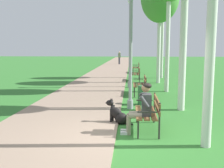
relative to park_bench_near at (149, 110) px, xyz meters
The scene contains 12 objects.
ground_plane 1.19m from the park_bench_near, 128.32° to the right, with size 120.00×120.00×0.00m, color #33752D.
paved_path 23.29m from the park_bench_near, 96.02° to the left, with size 3.26×60.00×0.04m, color gray.
park_bench_near is the anchor object (origin of this frame).
park_bench_mid 5.14m from the park_bench_near, 90.40° to the left, with size 0.55×1.50×0.85m.
park_bench_far 10.21m from the park_bench_near, 90.89° to the left, with size 0.55×1.50×0.85m.
park_bench_furthest 15.70m from the park_bench_near, 90.15° to the left, with size 0.55×1.50×0.85m.
person_seated_on_near_bench 0.42m from the park_bench_near, 122.08° to the right, with size 0.74×0.49×1.25m.
dog_black 1.01m from the park_bench_near, 148.47° to the left, with size 0.80×0.44×0.71m.
lamp_post_near 3.06m from the park_bench_near, 101.93° to the left, with size 0.24×0.24×4.63m.
lamp_post_mid 7.63m from the park_bench_near, 94.36° to the left, with size 0.24×0.24×4.61m.
litter_bin 3.07m from the park_bench_near, 90.82° to the left, with size 0.36×0.36×0.70m, color #2D6638.
pedestrian_distant 27.26m from the park_bench_near, 94.26° to the left, with size 0.32×0.22×1.65m.
Camera 1 is at (0.20, -5.80, 2.07)m, focal length 42.76 mm.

